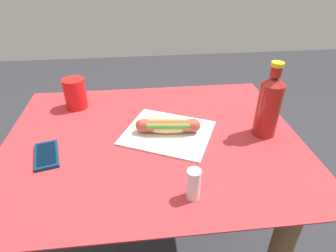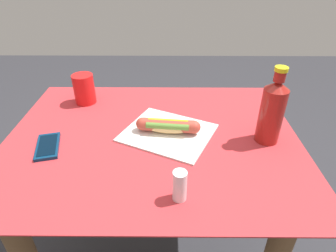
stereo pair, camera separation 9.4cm
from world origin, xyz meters
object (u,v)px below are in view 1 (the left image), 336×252
object	(u,v)px
soda_bottle	(269,105)
drinking_cup	(75,94)
salt_shaker	(194,184)
hot_dog	(168,126)
cell_phone	(47,155)

from	to	relation	value
soda_bottle	drinking_cup	world-z (taller)	soda_bottle
drinking_cup	salt_shaker	bearing A→B (deg)	125.23
hot_dog	soda_bottle	world-z (taller)	soda_bottle
soda_bottle	drinking_cup	size ratio (longest dim) A/B	2.14
cell_phone	drinking_cup	bearing A→B (deg)	-98.14
drinking_cup	salt_shaker	distance (m)	0.63
hot_dog	soda_bottle	xyz separation A→B (m)	(-0.32, 0.03, 0.08)
hot_dog	salt_shaker	xyz separation A→B (m)	(-0.03, 0.29, 0.01)
cell_phone	salt_shaker	world-z (taller)	salt_shaker
cell_phone	salt_shaker	bearing A→B (deg)	152.99
hot_dog	cell_phone	distance (m)	0.39
soda_bottle	drinking_cup	xyz separation A→B (m)	(0.66, -0.26, -0.05)
hot_dog	salt_shaker	bearing A→B (deg)	96.08
hot_dog	drinking_cup	size ratio (longest dim) A/B	1.84
soda_bottle	drinking_cup	bearing A→B (deg)	-21.65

